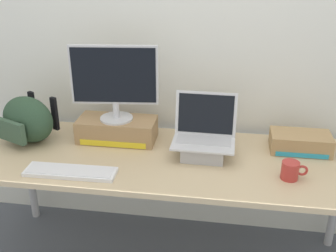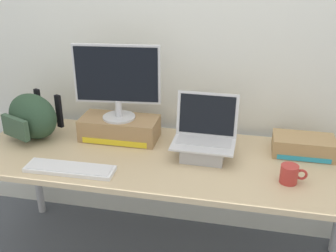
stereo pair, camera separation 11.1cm
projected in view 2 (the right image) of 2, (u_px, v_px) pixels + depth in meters
The scene contains 9 objects.
back_wall at pixel (185, 29), 2.33m from camera, with size 7.00×0.10×2.60m, color silver.
desk at pixel (168, 167), 2.18m from camera, with size 2.09×0.72×0.71m.
toner_box_yellow at pixel (120, 128), 2.34m from camera, with size 0.44×0.21×0.13m.
desktop_monitor at pixel (117, 80), 2.21m from camera, with size 0.48×0.18×0.42m.
open_laptop at pixel (204, 144), 2.14m from camera, with size 0.33×0.25×0.32m.
external_keyboard at pixel (70, 169), 2.02m from camera, with size 0.46×0.13×0.02m.
messenger_backpack at pixel (32, 116), 2.32m from camera, with size 0.39×0.33×0.26m.
coffee_mug at pixel (290, 174), 1.91m from camera, with size 0.13×0.08×0.09m.
toner_box_cyan at pixel (303, 146), 2.16m from camera, with size 0.32×0.18×0.10m.
Camera 2 is at (0.39, -1.86, 1.75)m, focal length 43.30 mm.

